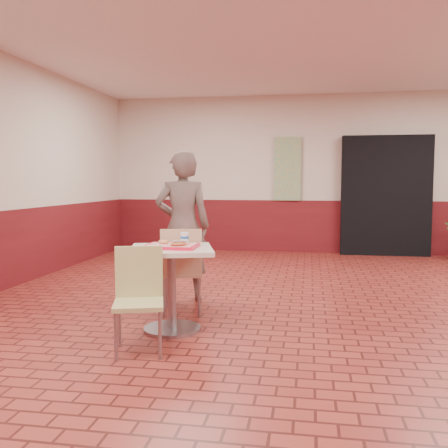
% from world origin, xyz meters
% --- Properties ---
extents(room_shell, '(8.01, 10.01, 3.01)m').
position_xyz_m(room_shell, '(0.00, 0.00, 1.50)').
color(room_shell, maroon).
rests_on(room_shell, ground).
extents(wainscot_band, '(8.00, 10.00, 1.00)m').
position_xyz_m(wainscot_band, '(0.00, 0.00, 0.50)').
color(wainscot_band, '#571015').
rests_on(wainscot_band, ground).
extents(corridor_doorway, '(1.60, 0.22, 2.20)m').
position_xyz_m(corridor_doorway, '(1.20, 4.88, 1.10)').
color(corridor_doorway, black).
rests_on(corridor_doorway, ground).
extents(promo_poster, '(0.50, 0.03, 1.20)m').
position_xyz_m(promo_poster, '(-0.60, 4.94, 1.60)').
color(promo_poster, gray).
rests_on(promo_poster, wainscot_band).
extents(main_table, '(0.73, 0.73, 0.77)m').
position_xyz_m(main_table, '(-1.41, -0.31, 0.52)').
color(main_table, beige).
rests_on(main_table, ground).
extents(chair_main_front, '(0.49, 0.49, 0.84)m').
position_xyz_m(chair_main_front, '(-1.53, -0.88, 0.47)').
color(chair_main_front, tan).
rests_on(chair_main_front, ground).
extents(chair_main_back, '(0.49, 0.49, 0.90)m').
position_xyz_m(chair_main_back, '(-1.46, 0.23, 0.50)').
color(chair_main_back, tan).
rests_on(chair_main_back, ground).
extents(customer, '(0.71, 0.55, 1.72)m').
position_xyz_m(customer, '(-1.61, 0.86, 0.86)').
color(customer, '#695751').
rests_on(customer, ground).
extents(serving_tray, '(0.47, 0.36, 0.03)m').
position_xyz_m(serving_tray, '(-1.41, -0.31, 0.79)').
color(serving_tray, red).
rests_on(serving_tray, main_table).
extents(ring_donut, '(0.13, 0.13, 0.03)m').
position_xyz_m(ring_donut, '(-1.50, -0.26, 0.82)').
color(ring_donut, '#DF8D51').
rests_on(ring_donut, serving_tray).
extents(long_john_donut, '(0.16, 0.12, 0.04)m').
position_xyz_m(long_john_donut, '(-1.32, -0.39, 0.82)').
color(long_john_donut, '#DD7740').
rests_on(long_john_donut, serving_tray).
extents(paper_cup, '(0.08, 0.08, 0.10)m').
position_xyz_m(paper_cup, '(-1.32, -0.20, 0.85)').
color(paper_cup, silver).
rests_on(paper_cup, serving_tray).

